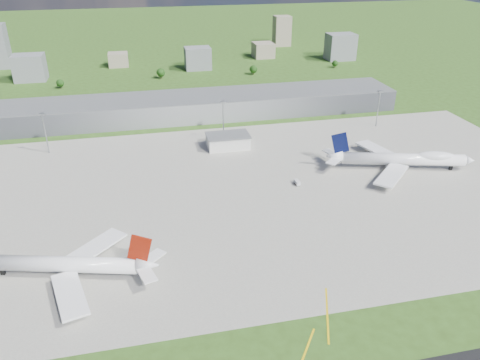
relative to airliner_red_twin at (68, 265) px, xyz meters
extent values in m
plane|color=#2F4E18|center=(75.24, 163.52, -5.38)|extent=(1400.00, 1400.00, 0.00)
cube|color=gray|center=(85.24, 53.52, -5.34)|extent=(360.00, 190.00, 0.08)
cube|color=gray|center=(75.24, 178.52, 2.12)|extent=(300.00, 42.00, 15.00)
cube|color=silver|center=(85.24, 113.52, -1.38)|extent=(26.00, 16.00, 8.00)
cylinder|color=gray|center=(-24.76, 128.52, 7.12)|extent=(0.70, 0.70, 25.00)
cube|color=gray|center=(-24.76, 128.52, 19.92)|extent=(3.50, 2.00, 1.20)
cylinder|color=gray|center=(85.24, 128.52, 7.12)|extent=(0.70, 0.70, 25.00)
cube|color=gray|center=(85.24, 128.52, 19.92)|extent=(3.50, 2.00, 1.20)
cylinder|color=gray|center=(195.24, 128.52, 7.12)|extent=(0.70, 0.70, 25.00)
cube|color=gray|center=(195.24, 128.52, 19.92)|extent=(3.50, 2.00, 1.20)
cylinder|color=white|center=(-2.71, 0.72, 0.31)|extent=(59.58, 21.43, 6.21)
cone|color=white|center=(30.28, -8.06, 1.13)|extent=(9.59, 8.13, 6.21)
cube|color=maroon|center=(-4.71, 1.25, -1.62)|extent=(48.20, 15.11, 1.34)
cube|color=white|center=(1.99, -15.80, -1.56)|extent=(16.00, 28.40, 0.93)
cube|color=white|center=(9.58, 12.72, -1.56)|extent=(25.58, 25.63, 0.93)
cube|color=maroon|center=(27.78, -7.39, 8.58)|extent=(10.09, 3.15, 12.50)
cylinder|color=#38383D|center=(0.55, -11.39, -3.52)|extent=(6.35, 4.66, 3.31)
cylinder|color=#38383D|center=(6.14, 9.61, -3.52)|extent=(6.35, 4.66, 3.31)
cube|color=black|center=(2.09, -5.37, -4.09)|extent=(1.92, 1.63, 2.59)
cube|color=black|center=(4.48, 3.62, -4.09)|extent=(1.92, 1.63, 2.59)
cube|color=black|center=(-25.71, 6.84, -4.09)|extent=(1.92, 1.63, 2.59)
cylinder|color=white|center=(176.64, 60.72, 0.74)|extent=(68.46, 24.96, 6.91)
cone|color=white|center=(212.63, 50.83, 0.74)|extent=(7.20, 8.14, 6.91)
cone|color=white|center=(139.02, 71.05, 1.64)|extent=(10.43, 9.02, 6.91)
cube|color=#1A4391|center=(178.78, 60.13, -1.40)|extent=(55.38, 17.74, 1.45)
ellipsoid|color=white|center=(193.96, 55.96, 2.82)|extent=(23.15, 12.52, 6.22)
cube|color=white|center=(171.47, 79.68, -1.26)|extent=(17.56, 32.62, 1.00)
cube|color=white|center=(162.51, 47.05, -1.26)|extent=(29.17, 28.98, 1.00)
cube|color=#070D37|center=(141.71, 70.31, 9.77)|extent=(10.85, 3.48, 13.47)
cylinder|color=#38383D|center=(173.71, 71.92, -3.38)|extent=(6.85, 5.06, 3.57)
cylinder|color=#38383D|center=(170.46, 84.37, -3.38)|extent=(6.85, 5.06, 3.57)
cylinder|color=#38383D|center=(168.39, 52.58, -3.38)|extent=(6.85, 5.06, 3.57)
cylinder|color=#38383D|center=(159.24, 43.54, -3.38)|extent=(6.85, 5.06, 3.57)
cube|color=black|center=(171.52, 67.32, -3.99)|extent=(2.07, 1.76, 2.79)
cube|color=black|center=(168.86, 57.65, -3.99)|extent=(2.07, 1.76, 2.79)
cube|color=black|center=(203.50, 53.34, -3.99)|extent=(2.07, 1.76, 2.79)
cube|color=orange|center=(22.68, 3.31, -4.28)|extent=(3.54, 2.28, 1.34)
cube|color=black|center=(22.68, 3.31, -4.95)|extent=(3.05, 2.32, 0.70)
cube|color=silver|center=(111.60, 54.71, -3.90)|extent=(2.47, 4.93, 2.10)
cube|color=black|center=(111.60, 54.71, -4.95)|extent=(2.52, 4.23, 0.70)
cube|color=silver|center=(170.24, 62.21, -3.83)|extent=(5.54, 3.68, 2.26)
cube|color=black|center=(170.24, 62.21, -4.95)|extent=(4.84, 3.58, 0.70)
cube|color=slate|center=(-64.76, 313.52, 6.62)|extent=(28.00, 22.00, 24.00)
cube|color=gray|center=(15.24, 353.52, 1.62)|extent=(20.00, 18.00, 14.00)
cube|color=slate|center=(95.24, 323.52, 5.62)|extent=(26.00, 20.00, 22.00)
cube|color=gray|center=(175.24, 363.52, 2.62)|extent=(22.00, 24.00, 16.00)
cube|color=slate|center=(255.24, 333.52, 8.62)|extent=(30.00, 22.00, 28.00)
cube|color=gray|center=(215.24, 423.52, 12.62)|extent=(20.00, 18.00, 36.00)
cylinder|color=#382314|center=(-34.76, 278.52, -3.88)|extent=(0.70, 0.70, 3.00)
sphere|color=black|center=(-34.76, 278.52, -0.51)|extent=(6.75, 6.75, 6.75)
cylinder|color=#382314|center=(55.24, 293.52, -3.58)|extent=(0.70, 0.70, 3.60)
sphere|color=black|center=(55.24, 293.52, 0.47)|extent=(8.10, 8.10, 8.10)
cylinder|color=#382314|center=(145.24, 288.52, -3.68)|extent=(0.70, 0.70, 3.40)
sphere|color=black|center=(145.24, 288.52, 0.14)|extent=(7.65, 7.65, 7.65)
cylinder|color=#382314|center=(235.24, 298.52, -3.98)|extent=(0.70, 0.70, 2.80)
sphere|color=black|center=(235.24, 298.52, -0.83)|extent=(6.30, 6.30, 6.30)
camera|label=1|loc=(33.46, -156.60, 110.83)|focal=35.00mm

